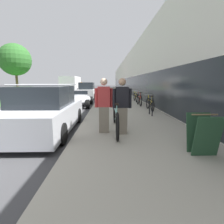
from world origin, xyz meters
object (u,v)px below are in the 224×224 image
cruiser_bike_nearest (150,104)px  cruiser_bike_middle (139,100)px  cruiser_bike_farthest (135,97)px  street_tree_far (15,60)px  person_bystander (104,106)px  vintage_roadster_curbside (79,100)px  person_rider (122,106)px  parked_sedan_curbside (45,111)px  bike_rack_hoop (151,105)px  tandem_bicycle (116,118)px  parked_sedan_far (87,91)px  moving_truck (72,85)px  sandwich_board_sign (203,134)px

cruiser_bike_nearest → cruiser_bike_middle: cruiser_bike_middle is taller
cruiser_bike_farthest → street_tree_far: size_ratio=0.28×
person_bystander → vintage_roadster_curbside: bearing=105.5°
person_bystander → vintage_roadster_curbside: (-1.93, 6.97, -0.49)m
person_rider → vintage_roadster_curbside: bearing=109.2°
parked_sedan_curbside → person_rider: bearing=-14.9°
cruiser_bike_nearest → person_rider: bearing=-113.3°
person_bystander → bike_rack_hoop: (2.19, 2.86, -0.34)m
person_bystander → cruiser_bike_nearest: (2.51, 4.39, -0.49)m
cruiser_bike_nearest → vintage_roadster_curbside: size_ratio=0.42×
vintage_roadster_curbside → bike_rack_hoop: bearing=-45.0°
tandem_bicycle → parked_sedan_far: (-2.48, 13.18, 0.22)m
person_rider → vintage_roadster_curbside: person_rider is taller
person_bystander → parked_sedan_far: person_bystander is taller
vintage_roadster_curbside → parked_sedan_curbside: bearing=-90.7°
cruiser_bike_nearest → moving_truck: 20.62m
person_rider → sandwich_board_sign: person_rider is taller
parked_sedan_curbside → parked_sedan_far: bearing=90.4°
vintage_roadster_curbside → street_tree_far: bearing=133.4°
person_rider → street_tree_far: size_ratio=0.27×
vintage_roadster_curbside → moving_truck: moving_truck is taller
parked_sedan_curbside → street_tree_far: bearing=119.3°
bike_rack_hoop → parked_sedan_far: 11.38m
bike_rack_hoop → street_tree_far: (-13.20, 13.71, 3.73)m
bike_rack_hoop → cruiser_bike_nearest: cruiser_bike_nearest is taller
cruiser_bike_middle → moving_truck: (-7.99, 16.77, 0.81)m
person_bystander → moving_truck: 23.97m
cruiser_bike_middle → person_rider: bearing=-104.5°
person_rider → parked_sedan_far: bearing=101.1°
sandwich_board_sign → parked_sedan_far: size_ratio=0.21×
cruiser_bike_nearest → vintage_roadster_curbside: vintage_roadster_curbside is taller
cruiser_bike_middle → parked_sedan_curbside: size_ratio=0.41×
cruiser_bike_middle → moving_truck: bearing=115.5°
sandwich_board_sign → cruiser_bike_farthest: bearing=88.9°
person_rider → parked_sedan_curbside: (-2.56, 0.68, -0.26)m
tandem_bicycle → cruiser_bike_middle: bearing=73.2°
parked_sedan_curbside → cruiser_bike_middle: bearing=54.4°
parked_sedan_curbside → street_tree_far: street_tree_far is taller
tandem_bicycle → cruiser_bike_nearest: tandem_bicycle is taller
sandwich_board_sign → moving_truck: size_ratio=0.12×
cruiser_bike_middle → street_tree_far: street_tree_far is taller
bike_rack_hoop → tandem_bicycle: bearing=-124.4°
vintage_roadster_curbside → moving_truck: (-3.78, 16.30, 0.85)m
moving_truck → street_tree_far: bearing=-128.3°
sandwich_board_sign → street_tree_far: size_ratio=0.14×
cruiser_bike_nearest → cruiser_bike_farthest: cruiser_bike_farthest is taller
person_rider → moving_truck: size_ratio=0.23×
person_bystander → parked_sedan_far: 13.56m
cruiser_bike_nearest → moving_truck: bearing=113.5°
bike_rack_hoop → parked_sedan_curbside: (-4.20, -2.35, 0.08)m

